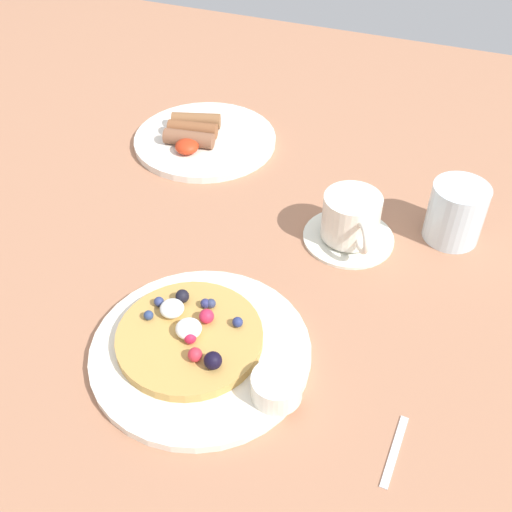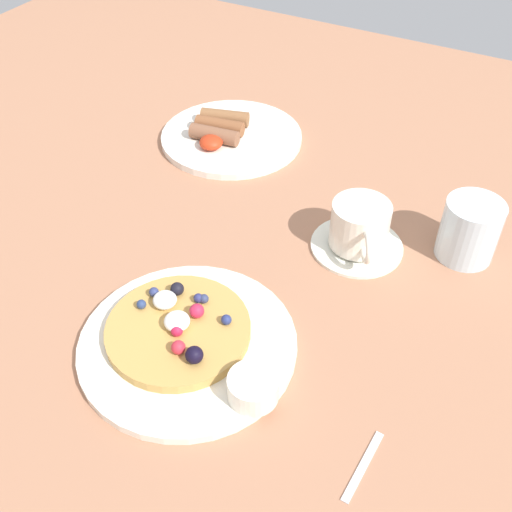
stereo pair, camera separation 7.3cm
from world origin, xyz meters
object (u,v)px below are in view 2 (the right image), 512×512
at_px(coffee_cup, 360,225).
at_px(water_glass, 470,230).
at_px(coffee_saucer, 357,245).
at_px(pancake_plate, 188,344).
at_px(breakfast_plate, 232,137).
at_px(syrup_ramekin, 253,387).

bearing_deg(coffee_cup, water_glass, 24.25).
xyz_separation_m(coffee_saucer, water_glass, (0.13, 0.06, 0.04)).
bearing_deg(pancake_plate, water_glass, 52.98).
relative_size(pancake_plate, coffee_saucer, 2.00).
bearing_deg(coffee_saucer, pancake_plate, -112.40).
height_order(breakfast_plate, water_glass, water_glass).
xyz_separation_m(syrup_ramekin, coffee_cup, (0.00, 0.28, 0.02)).
bearing_deg(coffee_saucer, breakfast_plate, 151.79).
relative_size(pancake_plate, water_glass, 3.01).
bearing_deg(pancake_plate, coffee_cup, 67.30).
bearing_deg(breakfast_plate, water_glass, -13.17).
xyz_separation_m(breakfast_plate, coffee_cup, (0.28, -0.15, 0.03)).
distance_m(syrup_ramekin, coffee_saucer, 0.28).
relative_size(breakfast_plate, water_glass, 2.84).
bearing_deg(syrup_ramekin, coffee_cup, 88.99).
distance_m(coffee_cup, water_glass, 0.14).
height_order(breakfast_plate, coffee_cup, coffee_cup).
relative_size(coffee_cup, water_glass, 1.22).
distance_m(coffee_saucer, coffee_cup, 0.04).
bearing_deg(pancake_plate, breakfast_plate, 114.00).
bearing_deg(syrup_ramekin, water_glass, 68.51).
xyz_separation_m(pancake_plate, syrup_ramekin, (0.10, -0.03, 0.02)).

